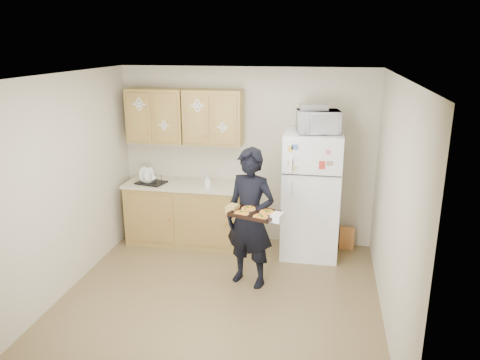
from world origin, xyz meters
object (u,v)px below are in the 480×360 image
baking_tray (254,214)px  microwave (318,122)px  refrigerator (311,195)px  dish_rack (151,178)px  person (250,218)px

baking_tray → microwave: 1.59m
refrigerator → baking_tray: refrigerator is taller
refrigerator → dish_rack: 2.25m
person → refrigerator: bearing=73.4°
baking_tray → dish_rack: dish_rack is taller
microwave → dish_rack: microwave is taller
microwave → refrigerator: bearing=120.6°
refrigerator → dish_rack: refrigerator is taller
person → microwave: (0.72, 0.92, 1.01)m
refrigerator → person: bearing=-124.8°
baking_tray → microwave: (0.62, 1.20, 0.84)m
person → dish_rack: (-1.57, 0.92, 0.14)m
microwave → dish_rack: (-2.29, 0.00, -0.87)m
baking_tray → refrigerator: bearing=83.4°
baking_tray → person: bearing=126.4°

